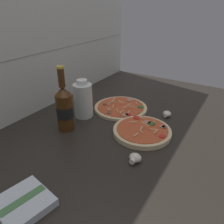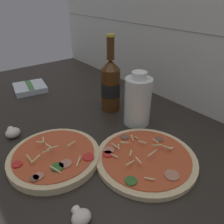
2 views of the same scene
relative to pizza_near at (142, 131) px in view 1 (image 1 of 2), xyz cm
name	(u,v)px [view 1 (image 1 of 2)]	position (x,y,z in cm)	size (l,w,h in cm)	color
counter_slab	(119,136)	(-5.43, 8.18, -2.39)	(160.00, 90.00, 2.50)	#28231E
tile_backsplash	(33,54)	(-5.43, 53.68, 26.36)	(160.00, 1.13, 60.00)	silver
pizza_near	(142,131)	(0.00, 0.00, 0.00)	(24.07, 24.07, 4.95)	beige
pizza_far	(121,108)	(15.18, 18.88, -0.32)	(26.70, 26.70, 3.65)	beige
beer_bottle	(65,108)	(-13.54, 29.47, 8.78)	(7.00, 7.00, 27.39)	#47280F
oil_bottle	(83,100)	(-0.30, 30.36, 7.16)	(8.75, 8.75, 18.04)	silver
mushroom_left	(135,158)	(-17.78, -5.45, 0.40)	(4.60, 4.38, 3.06)	white
mushroom_right	(167,114)	(19.70, -3.75, 0.26)	(4.19, 3.99, 2.79)	white
dish_towel	(24,203)	(-49.93, 11.61, 0.08)	(15.31, 15.39, 2.56)	silver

